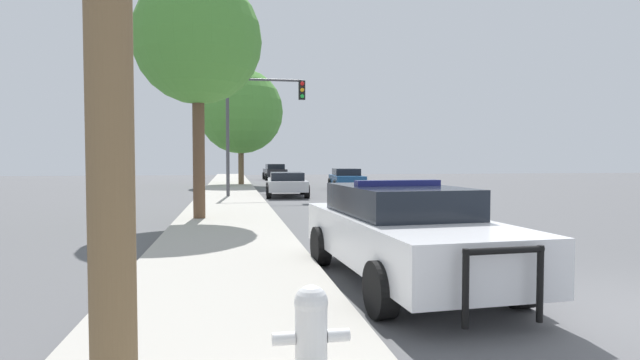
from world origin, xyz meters
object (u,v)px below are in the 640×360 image
at_px(car_background_distant, 275,171).
at_px(police_car, 402,231).
at_px(tree_sidewalk_far, 241,111).
at_px(car_background_oncoming, 346,178).
at_px(tree_sidewalk_near, 198,41).
at_px(car_background_midblock, 287,183).
at_px(traffic_light, 258,112).
at_px(fire_hydrant, 311,331).

bearing_deg(car_background_distant, police_car, -93.11).
bearing_deg(car_background_distant, tree_sidewalk_far, -108.63).
bearing_deg(police_car, car_background_oncoming, -104.34).
distance_m(tree_sidewalk_far, tree_sidewalk_near, 20.14).
xyz_separation_m(car_background_midblock, tree_sidewalk_far, (-2.05, 10.28, 4.52)).
relative_size(traffic_light, car_background_distant, 1.23).
distance_m(car_background_distant, car_background_oncoming, 15.77).
bearing_deg(police_car, fire_hydrant, 57.00).
relative_size(traffic_light, tree_sidewalk_near, 0.80).
bearing_deg(traffic_light, tree_sidewalk_near, -103.94).
bearing_deg(tree_sidewalk_far, car_background_midblock, -78.72).
bearing_deg(car_background_oncoming, police_car, 83.77).
bearing_deg(fire_hydrant, traffic_light, 88.13).
height_order(car_background_oncoming, tree_sidewalk_far, tree_sidewalk_far).
height_order(car_background_distant, tree_sidewalk_far, tree_sidewalk_far).
relative_size(fire_hydrant, car_background_midblock, 0.17).
relative_size(police_car, car_background_midblock, 1.16).
bearing_deg(car_background_midblock, traffic_light, -143.08).
bearing_deg(car_background_midblock, police_car, -87.15).
height_order(traffic_light, car_background_oncoming, traffic_light).
distance_m(police_car, tree_sidewalk_far, 28.37).
xyz_separation_m(police_car, car_background_oncoming, (4.43, 22.66, -0.08)).
relative_size(fire_hydrant, traffic_light, 0.14).
bearing_deg(car_background_midblock, fire_hydrant, -92.30).
distance_m(car_background_midblock, car_background_distant, 20.48).
relative_size(police_car, tree_sidewalk_far, 0.64).
relative_size(car_background_midblock, tree_sidewalk_far, 0.55).
xyz_separation_m(car_background_distant, tree_sidewalk_near, (-4.83, -30.24, 4.54)).
distance_m(police_car, car_background_distant, 38.15).
height_order(fire_hydrant, car_background_oncoming, car_background_oncoming).
xyz_separation_m(car_background_oncoming, tree_sidewalk_near, (-7.90, -14.78, 4.60)).
distance_m(traffic_light, car_background_midblock, 3.86).
height_order(car_background_distant, car_background_oncoming, car_background_distant).
xyz_separation_m(traffic_light, tree_sidewalk_far, (-0.58, 11.26, 1.09)).
relative_size(car_background_midblock, car_background_distant, 0.95).
bearing_deg(tree_sidewalk_far, car_background_distant, 72.45).
xyz_separation_m(fire_hydrant, car_background_distant, (3.30, 41.53, 0.22)).
bearing_deg(tree_sidewalk_far, tree_sidewalk_near, -94.59).
bearing_deg(tree_sidewalk_near, car_background_oncoming, 61.87).
xyz_separation_m(car_background_oncoming, tree_sidewalk_far, (-6.29, 5.30, 4.48)).
distance_m(car_background_oncoming, tree_sidewalk_far, 9.37).
distance_m(fire_hydrant, car_background_oncoming, 26.83).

